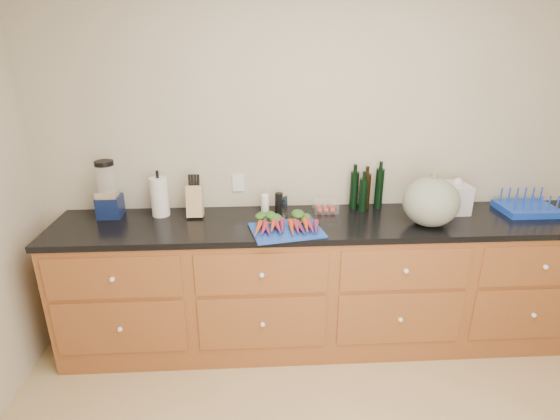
{
  "coord_description": "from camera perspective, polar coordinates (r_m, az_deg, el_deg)",
  "views": [
    {
      "loc": [
        -0.47,
        -1.37,
        2.05
      ],
      "look_at": [
        -0.33,
        1.2,
        1.06
      ],
      "focal_mm": 28.0,
      "sensor_mm": 36.0,
      "label": 1
    }
  ],
  "objects": [
    {
      "name": "grinder_salt",
      "position": [
        3.04,
        -1.97,
        0.86
      ],
      "size": [
        0.05,
        0.05,
        0.13
      ],
      "primitive_type": "cylinder",
      "color": "white",
      "rests_on": "countertop"
    },
    {
      "name": "canister_chrome",
      "position": [
        3.04,
        0.5,
        0.88
      ],
      "size": [
        0.05,
        0.05,
        0.12
      ],
      "primitive_type": "cylinder",
      "color": "silver",
      "rests_on": "countertop"
    },
    {
      "name": "grinder_pepper",
      "position": [
        3.04,
        -0.14,
        0.99
      ],
      "size": [
        0.05,
        0.05,
        0.14
      ],
      "primitive_type": "cylinder",
      "color": "black",
      "rests_on": "countertop"
    },
    {
      "name": "blender_appliance",
      "position": [
        3.14,
        -21.54,
        2.13
      ],
      "size": [
        0.15,
        0.15,
        0.39
      ],
      "color": "#0E1942",
      "rests_on": "countertop"
    },
    {
      "name": "tomato_box",
      "position": [
        3.07,
        5.97,
        0.53
      ],
      "size": [
        0.17,
        0.13,
        0.08
      ],
      "primitive_type": "cube",
      "color": "white",
      "rests_on": "countertop"
    },
    {
      "name": "carrots",
      "position": [
        2.77,
        0.78,
        -1.79
      ],
      "size": [
        0.4,
        0.29,
        0.06
      ],
      "color": "#C34217",
      "rests_on": "cutting_board"
    },
    {
      "name": "dish_rack",
      "position": [
        3.5,
        29.56,
        0.37
      ],
      "size": [
        0.37,
        0.29,
        0.15
      ],
      "color": "#163FC0",
      "rests_on": "countertop"
    },
    {
      "name": "paper_towel",
      "position": [
        3.06,
        -15.45,
        1.67
      ],
      "size": [
        0.12,
        0.12,
        0.27
      ],
      "primitive_type": "cylinder",
      "color": "silver",
      "rests_on": "countertop"
    },
    {
      "name": "cabinets",
      "position": [
        3.14,
        5.92,
        -9.66
      ],
      "size": [
        3.6,
        0.64,
        0.9
      ],
      "color": "brown",
      "rests_on": "ground"
    },
    {
      "name": "countertop",
      "position": [
        2.94,
        6.24,
        -1.72
      ],
      "size": [
        3.64,
        0.62,
        0.04
      ],
      "primitive_type": "cube",
      "color": "black",
      "rests_on": "cabinets"
    },
    {
      "name": "wall_back",
      "position": [
        3.12,
        5.57,
        7.05
      ],
      "size": [
        4.1,
        0.05,
        2.6
      ],
      "primitive_type": "cube",
      "color": "#BDB59D",
      "rests_on": "ground"
    },
    {
      "name": "knife_block",
      "position": [
        3.01,
        -11.05,
        1.18
      ],
      "size": [
        0.11,
        0.11,
        0.21
      ],
      "primitive_type": "cube",
      "color": "tan",
      "rests_on": "countertop"
    },
    {
      "name": "grocery_bag",
      "position": [
        3.25,
        20.94,
        1.49
      ],
      "size": [
        0.28,
        0.23,
        0.2
      ],
      "primitive_type": null,
      "rotation": [
        0.0,
        0.0,
        0.04
      ],
      "color": "silver",
      "rests_on": "countertop"
    },
    {
      "name": "squash",
      "position": [
        2.95,
        19.1,
        1.03
      ],
      "size": [
        0.35,
        0.35,
        0.32
      ],
      "primitive_type": "ellipsoid",
      "color": "slate",
      "rests_on": "countertop"
    },
    {
      "name": "bottles",
      "position": [
        3.14,
        11.15,
        2.45
      ],
      "size": [
        0.24,
        0.12,
        0.29
      ],
      "color": "black",
      "rests_on": "countertop"
    },
    {
      "name": "cutting_board",
      "position": [
        2.75,
        0.84,
        -2.66
      ],
      "size": [
        0.49,
        0.41,
        0.01
      ],
      "primitive_type": "cube",
      "rotation": [
        0.0,
        0.0,
        0.19
      ],
      "color": "#1940AD",
      "rests_on": "countertop"
    }
  ]
}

